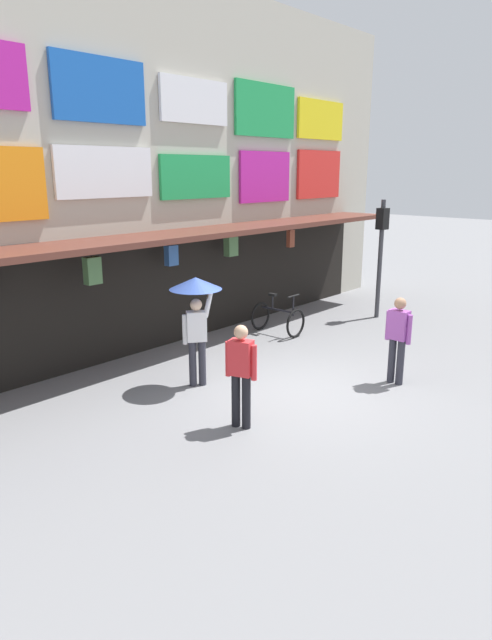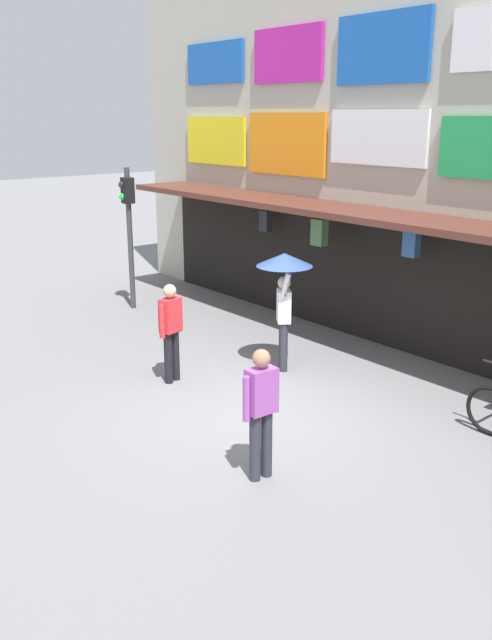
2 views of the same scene
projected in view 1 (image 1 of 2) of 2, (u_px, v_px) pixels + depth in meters
The scene contains 7 objects.
ground_plane at pixel (298, 390), 10.36m from camera, with size 80.00×80.00×0.00m, color slate.
shopfront at pixel (136, 169), 12.27m from camera, with size 18.00×2.60×8.00m.
traffic_light_far at pixel (381, 240), 14.92m from camera, with size 0.30×0.34×3.20m.
bicycle_parked at pixel (278, 318), 13.81m from camera, with size 0.74×1.17×1.05m.
pedestrian_with_umbrella at pixel (196, 301), 10.15m from camera, with size 0.96×0.96×2.08m.
pedestrian_in_purple at pixel (241, 371), 8.61m from camera, with size 0.32×0.51×1.68m.
pedestrian_in_blue at pixel (398, 336), 10.43m from camera, with size 0.24×0.53×1.68m.
Camera 1 is at (-7.84, -5.72, 3.95)m, focal length 31.26 mm.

